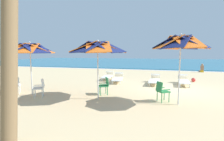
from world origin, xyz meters
name	(u,v)px	position (x,y,z in m)	size (l,w,h in m)	color
ground_plane	(175,91)	(0.00, 0.00, 0.00)	(80.00, 80.00, 0.00)	beige
sea	(163,62)	(0.00, 29.27, 0.05)	(80.00, 36.00, 0.10)	teal
surf_foam	(167,70)	(0.00, 10.97, 0.01)	(80.00, 0.70, 0.01)	white
beach_umbrella_0	(181,43)	(-0.10, -2.63, 2.45)	(2.16, 2.16, 2.83)	silver
plastic_chair_0	(162,90)	(-0.75, -2.37, 0.50)	(0.62, 0.61, 0.87)	#2D8C4C
beach_umbrella_1	(98,48)	(-3.50, -2.73, 2.30)	(2.58, 2.58, 2.64)	silver
plastic_chair_1	(105,85)	(-3.48, -1.84, 0.50)	(0.62, 0.61, 0.87)	#2D8C4C
beach_umbrella_2	(30,49)	(-6.87, -2.93, 2.27)	(2.34, 2.34, 2.62)	silver
plastic_chair_2	(15,84)	(-7.83, -3.00, 0.50)	(0.62, 0.63, 0.87)	white
plastic_chair_3	(40,87)	(-6.20, -3.19, 0.50)	(0.62, 0.60, 0.87)	white
sun_lounger_0	(184,81)	(0.67, 1.95, 0.28)	(0.71, 2.17, 0.62)	white
sun_lounger_1	(155,80)	(-1.15, 1.72, 0.28)	(0.73, 2.17, 0.62)	white
sun_lounger_2	(118,78)	(-3.69, 1.84, 0.28)	(0.88, 2.20, 0.62)	white
sun_lounger_3	(108,76)	(-4.73, 2.79, 0.28)	(0.80, 2.19, 0.62)	white
palm_tree_1	(8,3)	(-4.06, -6.74, 3.15)	(2.72, 2.71, 5.30)	brown
beach_ball	(193,80)	(1.51, 3.35, 0.14)	(0.29, 0.29, 0.29)	red
beachgoer_seated	(202,69)	(3.54, 10.31, 0.29)	(0.30, 0.93, 0.92)	yellow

